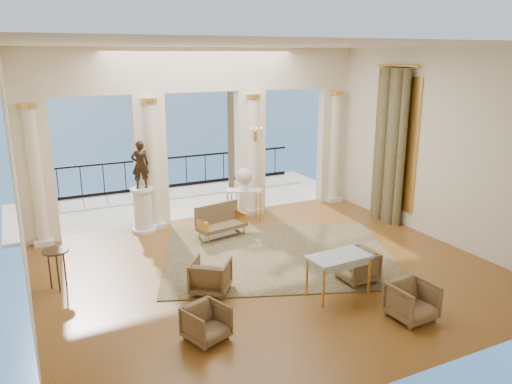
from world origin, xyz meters
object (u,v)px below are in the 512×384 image
armchair_b (412,299)px  pedestal (143,211)px  armchair_a (206,322)px  armchair_c (357,264)px  settee (220,221)px  armchair_d (210,275)px  statue (140,165)px  game_table (339,260)px  console_table (244,195)px  side_table (56,256)px

armchair_b → pedestal: bearing=112.3°
armchair_a → armchair_b: armchair_b is taller
armchair_b → armchair_c: 1.60m
armchair_c → settee: settee is taller
armchair_d → statue: bearing=-48.4°
game_table → console_table: bearing=85.0°
settee → pedestal: (-1.59, 1.19, 0.14)m
settee → armchair_d: bearing=-126.7°
game_table → statue: bearing=112.9°
armchair_d → side_table: side_table is taller
armchair_a → armchair_c: bearing=-8.8°
settee → armchair_a: bearing=-126.0°
armchair_c → side_table: size_ratio=0.88×
statue → side_table: statue is taller
settee → pedestal: 1.99m
armchair_a → console_table: 5.75m
armchair_b → side_table: bearing=140.9°
armchair_a → game_table: game_table is taller
statue → console_table: 2.80m
statue → side_table: (-2.25, -2.49, -1.04)m
armchair_a → settee: 4.61m
armchair_a → console_table: (2.92, 4.93, 0.42)m
game_table → console_table: size_ratio=1.17×
statue → side_table: 3.51m
armchair_c → side_table: side_table is taller
armchair_b → settee: bearing=102.3°
settee → pedestal: bearing=132.0°
armchair_a → side_table: bearing=103.5°
armchair_a → pedestal: bearing=66.3°
armchair_a → armchair_c: size_ratio=0.89×
statue → console_table: statue is taller
settee → armchair_b: bearing=-85.8°
armchair_a → side_table: side_table is taller
armchair_c → game_table: bearing=-65.8°
statue → armchair_c: bearing=126.7°
armchair_a → armchair_b: (3.34, -0.92, 0.05)m
settee → side_table: size_ratio=1.63×
armchair_d → statue: (-0.31, 3.89, 1.36)m
armchair_b → game_table: (-0.61, 1.27, 0.34)m
armchair_c → armchair_d: size_ratio=0.98×
game_table → statue: 5.66m
armchair_a → armchair_d: (0.65, 1.49, 0.04)m
armchair_c → console_table: size_ratio=0.70×
console_table → statue: bearing=-165.1°
game_table → armchair_a: bearing=-175.2°
armchair_a → armchair_b: bearing=-35.5°
armchair_a → armchair_b: 3.46m
settee → console_table: size_ratio=1.30×
armchair_b → side_table: (-5.25, 3.81, 0.32)m
armchair_c → statue: 5.78m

